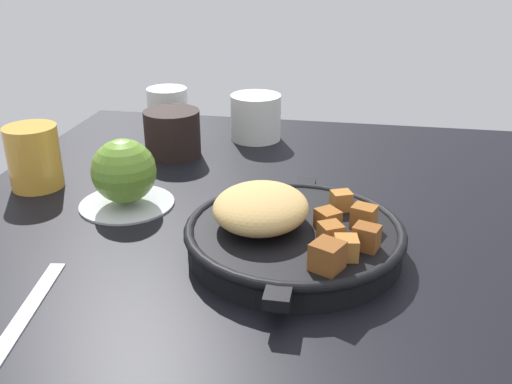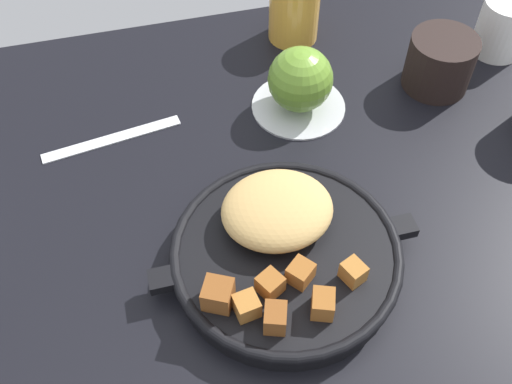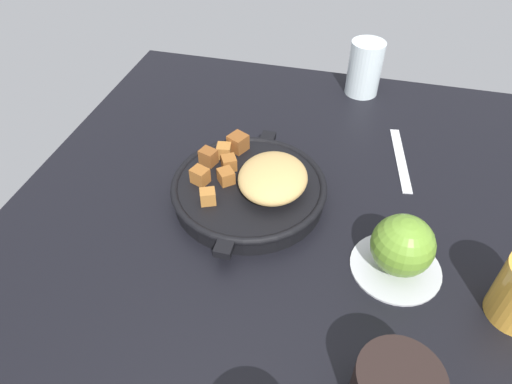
% 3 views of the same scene
% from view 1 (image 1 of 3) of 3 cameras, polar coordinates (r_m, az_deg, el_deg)
% --- Properties ---
extents(ground_plane, '(0.94, 0.82, 0.02)m').
position_cam_1_polar(ground_plane, '(0.68, 0.41, -5.27)').
color(ground_plane, black).
extents(cast_iron_skillet, '(0.28, 0.24, 0.07)m').
position_cam_1_polar(cast_iron_skillet, '(0.63, 3.40, -3.95)').
color(cast_iron_skillet, black).
rests_on(cast_iron_skillet, ground_plane).
extents(saucer_plate, '(0.12, 0.12, 0.01)m').
position_cam_1_polar(saucer_plate, '(0.76, -12.71, -1.03)').
color(saucer_plate, '#B7BABF').
rests_on(saucer_plate, ground_plane).
extents(red_apple, '(0.08, 0.08, 0.08)m').
position_cam_1_polar(red_apple, '(0.75, -13.01, 2.05)').
color(red_apple, olive).
rests_on(red_apple, saucer_plate).
extents(butter_knife, '(0.18, 0.04, 0.00)m').
position_cam_1_polar(butter_knife, '(0.58, -21.98, -11.09)').
color(butter_knife, silver).
rests_on(butter_knife, ground_plane).
extents(white_creamer_pitcher, '(0.07, 0.07, 0.08)m').
position_cam_1_polar(white_creamer_pitcher, '(1.03, -8.76, 8.03)').
color(white_creamer_pitcher, white).
rests_on(white_creamer_pitcher, ground_plane).
extents(juice_glass_amber, '(0.07, 0.07, 0.09)m').
position_cam_1_polar(juice_glass_amber, '(0.84, -21.22, 3.26)').
color(juice_glass_amber, gold).
rests_on(juice_glass_amber, ground_plane).
extents(ceramic_mug_white, '(0.09, 0.09, 0.08)m').
position_cam_1_polar(ceramic_mug_white, '(0.99, -0.02, 7.45)').
color(ceramic_mug_white, silver).
rests_on(ceramic_mug_white, ground_plane).
extents(coffee_mug_dark, '(0.09, 0.09, 0.07)m').
position_cam_1_polar(coffee_mug_dark, '(0.92, -8.31, 5.81)').
color(coffee_mug_dark, black).
rests_on(coffee_mug_dark, ground_plane).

